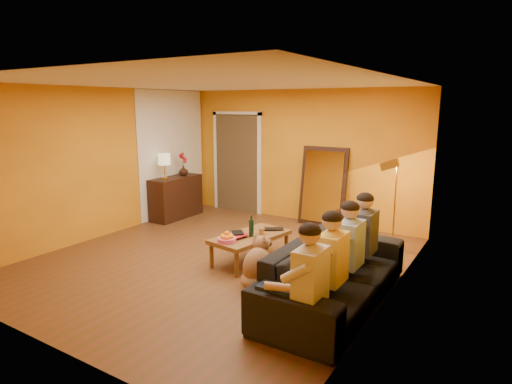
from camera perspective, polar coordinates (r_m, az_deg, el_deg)
The scene contains 27 objects.
room_shell at distance 6.52m, azimuth -3.22°, elevation 2.71°, with size 5.00×5.50×2.60m.
white_accent at distance 9.14m, azimuth -11.10°, elevation 5.07°, with size 0.02×1.90×2.58m, color white.
doorway_recess at distance 9.40m, azimuth -2.12°, elevation 3.92°, with size 1.06×0.30×2.10m, color #3F2D19.
door_jamb_left at distance 9.63m, azimuth -5.34°, elevation 4.06°, with size 0.08×0.06×2.20m, color white.
door_jamb_right at distance 9.00m, azimuth 0.48°, elevation 3.58°, with size 0.08×0.06×2.20m, color white.
door_header at distance 9.22m, azimuth -2.59°, elevation 10.44°, with size 1.22×0.06×0.08m, color white.
mirror_frame at distance 8.31m, azimuth 8.94°, elevation 0.74°, with size 0.92×0.06×1.52m, color black.
mirror_glass at distance 8.27m, azimuth 8.83°, elevation 0.70°, with size 0.78×0.02×1.36m, color white.
sideboard at distance 8.97m, azimuth -10.60°, elevation -0.70°, with size 0.44×1.18×0.85m, color black.
table_lamp at distance 8.63m, azimuth -12.10°, elevation 3.35°, with size 0.24×0.24×0.51m, color beige, non-canonical shape.
sofa at distance 5.19m, azimuth 10.54°, elevation -10.47°, with size 0.99×2.53×0.74m, color black.
coffee_table at distance 6.39m, azimuth -0.76°, elevation -7.53°, with size 0.62×1.22×0.42m, color brown, non-canonical shape.
floor_lamp at distance 7.13m, azimuth 18.03°, elevation -1.82°, with size 0.30×0.24×1.44m, color gold, non-canonical shape.
dog at distance 5.50m, azimuth 0.23°, elevation -9.36°, with size 0.37×0.57×0.68m, color #8E5A40, non-canonical shape.
person_far_left at distance 4.20m, azimuth 7.25°, elevation -12.27°, with size 0.70×0.44×1.22m, color beige, non-canonical shape.
person_mid_left at distance 4.67m, azimuth 10.10°, elevation -9.85°, with size 0.70×0.44×1.22m, color #ECC34E, non-canonical shape.
person_mid_right at distance 5.16m, azimuth 12.40°, elevation -7.86°, with size 0.70×0.44×1.22m, color #8FA9DD, non-canonical shape.
person_far_right at distance 5.65m, azimuth 14.28°, elevation -6.21°, with size 0.70×0.44×1.22m, color #39383E, non-canonical shape.
fruit_bowl at distance 6.00m, azimuth -3.90°, elevation -5.93°, with size 0.26×0.26×0.16m, color #E8528D, non-canonical shape.
wine_bottle at distance 6.22m, azimuth -0.63°, elevation -4.56°, with size 0.07×0.07×0.31m, color black.
tumbler at distance 6.35m, azimuth 0.73°, elevation -5.24°, with size 0.10×0.10×0.09m, color #B27F3F.
laptop at distance 6.52m, azimuth 2.23°, elevation -5.08°, with size 0.34×0.22×0.03m, color black.
book_lower at distance 6.26m, azimuth -3.15°, elevation -5.83°, with size 0.18×0.24×0.02m, color black.
book_mid at distance 6.26m, azimuth -3.03°, elevation -5.63°, with size 0.20×0.27×0.02m, color #A7131B.
book_upper at distance 6.24m, azimuth -3.21°, elevation -5.48°, with size 0.16×0.22×0.02m, color black.
vase at distance 9.06m, azimuth -9.66°, elevation 2.83°, with size 0.19×0.19×0.20m, color black.
flowers at distance 9.02m, azimuth -9.72°, elevation 4.46°, with size 0.17×0.17×0.48m, color #A7131B, non-canonical shape.
Camera 1 is at (3.70, -4.90, 2.30)m, focal length 30.00 mm.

